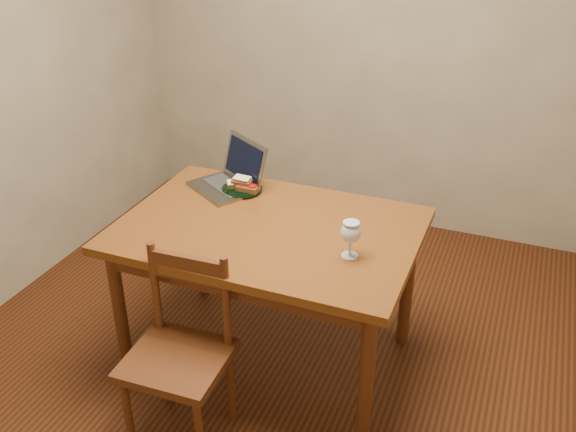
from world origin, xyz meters
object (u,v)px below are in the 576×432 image
at_px(table, 269,243).
at_px(chair, 179,346).
at_px(laptop, 232,175).
at_px(milk_glass, 350,239).
at_px(plate, 242,190).

xyz_separation_m(table, chair, (-0.15, -0.56, -0.20)).
bearing_deg(table, chair, -105.26).
bearing_deg(chair, laptop, 98.99).
height_order(milk_glass, laptop, laptop).
xyz_separation_m(chair, milk_glass, (0.55, 0.45, 0.37)).
bearing_deg(table, plate, 133.34).
xyz_separation_m(chair, plate, (-0.11, 0.83, 0.30)).
bearing_deg(milk_glass, table, 165.33).
distance_m(chair, milk_glass, 0.80).
distance_m(milk_glass, laptop, 0.84).
relative_size(plate, milk_glass, 1.25).
xyz_separation_m(table, laptop, (-0.32, 0.31, 0.15)).
height_order(plate, milk_glass, milk_glass).
relative_size(table, plate, 6.54).
xyz_separation_m(chair, laptop, (-0.17, 0.86, 0.35)).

